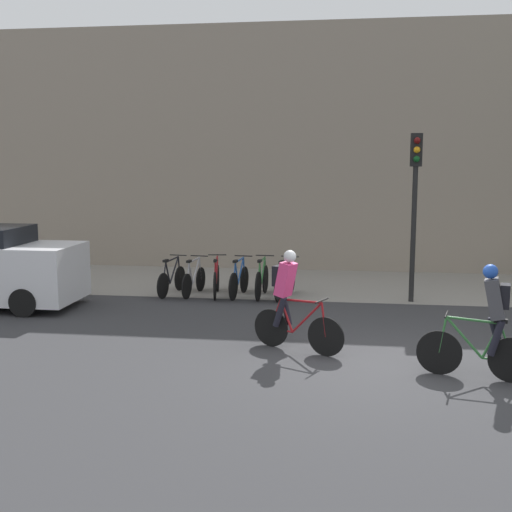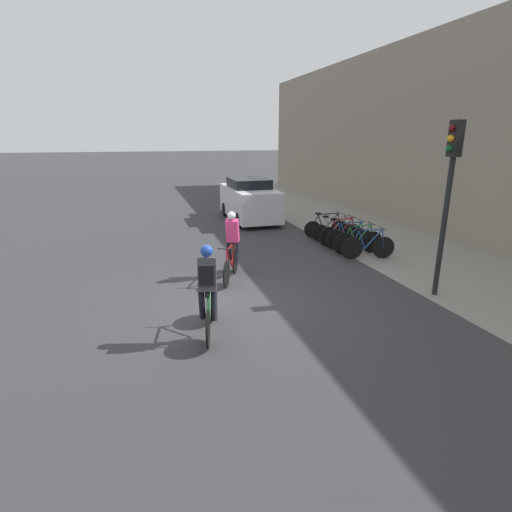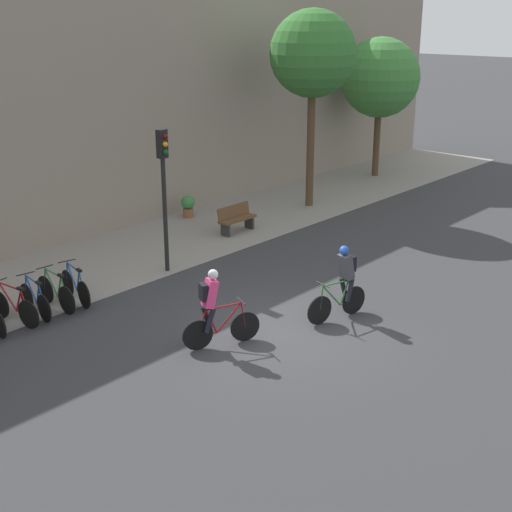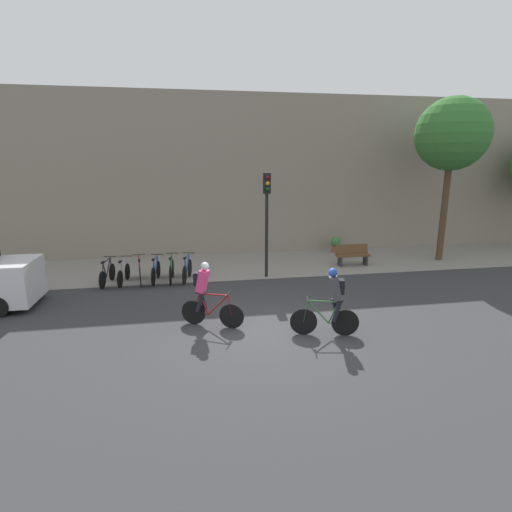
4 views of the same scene
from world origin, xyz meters
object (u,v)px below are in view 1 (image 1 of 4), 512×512
Objects in this scene: cyclist_pink at (289,297)px; parked_bike_5 at (285,281)px; cyclist_grey at (489,319)px; parked_bike_4 at (262,280)px; parked_bike_1 at (194,280)px; parked_bike_0 at (172,279)px; parked_bike_2 at (216,280)px; traffic_light_pole at (415,187)px; parked_bike_3 at (239,280)px.

parked_bike_5 is at bearing 96.20° from cyclist_pink.
cyclist_grey is 6.95m from parked_bike_4.
parked_bike_5 is (-0.47, 4.36, -0.54)m from cyclist_pink.
parked_bike_4 is (-1.04, 4.36, -0.53)m from cyclist_pink.
parked_bike_1 is 0.97× the size of parked_bike_5.
parked_bike_0 reaches higher than parked_bike_1.
cyclist_pink is at bearing -57.68° from parked_bike_1.
parked_bike_2 is 0.44× the size of traffic_light_pole.
cyclist_grey is 1.08× the size of parked_bike_5.
parked_bike_0 is 6.32m from traffic_light_pole.
traffic_light_pole is at bearing -0.29° from parked_bike_0.
parked_bike_3 is at bearing 0.08° from parked_bike_2.
cyclist_pink is 1.08× the size of parked_bike_0.
parked_bike_5 is at bearing 0.02° from parked_bike_2.
parked_bike_3 is (1.71, 0.00, 0.01)m from parked_bike_0.
parked_bike_4 reaches higher than parked_bike_2.
cyclist_grey is at bearing -20.70° from cyclist_pink.
cyclist_pink reaches higher than parked_bike_4.
cyclist_pink is 5.18m from parked_bike_1.
parked_bike_1 is at bearing -179.96° from parked_bike_4.
traffic_light_pole is (5.87, -0.03, 2.33)m from parked_bike_0.
parked_bike_1 is 0.57m from parked_bike_2.
cyclist_pink reaches higher than parked_bike_2.
parked_bike_3 is 4.77m from traffic_light_pole.
parked_bike_4 is (1.14, 0.00, 0.01)m from parked_bike_2.
parked_bike_2 is at bearing -179.98° from parked_bike_5.
parked_bike_4 reaches higher than parked_bike_3.
cyclist_grey reaches higher than cyclist_pink.
cyclist_pink is at bearing -120.52° from traffic_light_pole.
cyclist_grey reaches higher than parked_bike_4.
parked_bike_4 is at bearing 126.97° from cyclist_grey.
cyclist_pink is at bearing -52.63° from parked_bike_0.
traffic_light_pole is (2.55, 4.32, 1.77)m from cyclist_pink.
parked_bike_0 is at bearing -179.96° from parked_bike_2.
cyclist_pink reaches higher than parked_bike_0.
parked_bike_3 is at bearing 130.56° from cyclist_grey.
cyclist_pink is 5.32m from traffic_light_pole.
parked_bike_0 is 2.85m from parked_bike_5.
traffic_light_pole is at bearing -0.51° from parked_bike_4.
parked_bike_1 is at bearing 122.32° from cyclist_pink.
parked_bike_4 is 4.27m from traffic_light_pole.
cyclist_grey is 7.69m from parked_bike_2.
parked_bike_2 is (0.57, 0.00, 0.02)m from parked_bike_1.
parked_bike_5 is (1.14, -0.00, 0.01)m from parked_bike_3.
cyclist_pink reaches higher than parked_bike_1.
parked_bike_0 is at bearing 127.37° from cyclist_pink.
traffic_light_pole reaches higher than parked_bike_5.
parked_bike_5 is (1.71, 0.00, -0.00)m from parked_bike_2.
cyclist_grey reaches higher than parked_bike_0.
parked_bike_2 is at bearing 133.79° from cyclist_grey.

